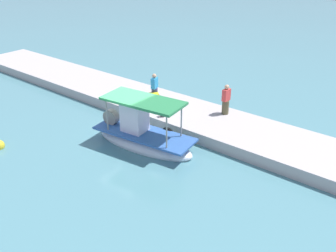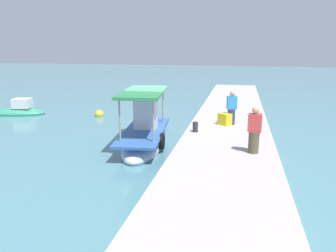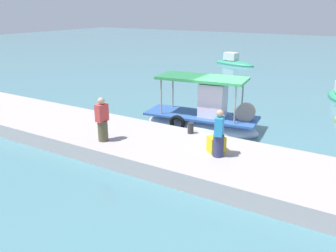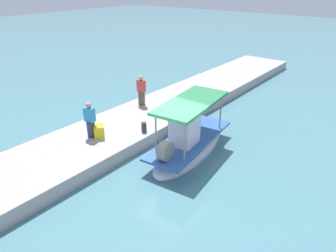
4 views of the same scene
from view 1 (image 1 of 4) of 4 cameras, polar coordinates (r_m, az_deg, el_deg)
ground_plane at (r=18.63m, az=-6.37°, el=-1.82°), size 120.00×120.00×0.00m
dock_quay at (r=20.85m, az=0.31°, el=2.49°), size 36.00×3.74×0.60m
main_fishing_boat at (r=17.65m, az=-4.05°, el=-1.57°), size 5.46×2.33×2.79m
fisherman_near_bollard at (r=19.67m, az=9.12°, el=3.95°), size 0.40×0.49×1.67m
fisherman_by_crate at (r=21.24m, az=-2.14°, el=5.96°), size 0.44×0.51×1.63m
mooring_bollard at (r=19.28m, az=-0.85°, el=2.10°), size 0.24×0.24×0.45m
cargo_crate at (r=21.07m, az=-2.23°, el=4.44°), size 0.69×0.70×0.56m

